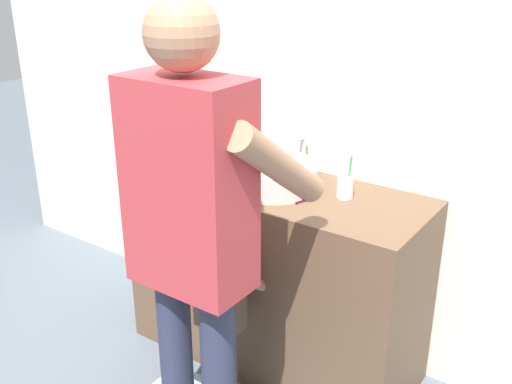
% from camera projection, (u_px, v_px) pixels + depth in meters
% --- Properties ---
extents(back_wall, '(4.40, 0.08, 2.70)m').
position_uv_depth(back_wall, '(316.00, 72.00, 2.69)').
color(back_wall, silver).
rests_on(back_wall, ground).
extents(vanity_cabinet, '(1.36, 0.54, 0.90)m').
position_uv_depth(vanity_cabinet, '(274.00, 275.00, 2.79)').
color(vanity_cabinet, brown).
rests_on(vanity_cabinet, ground).
extents(sink_basin, '(0.40, 0.40, 0.11)m').
position_uv_depth(sink_basin, '(273.00, 175.00, 2.59)').
color(sink_basin, silver).
rests_on(sink_basin, vanity_cabinet).
extents(faucet, '(0.18, 0.14, 0.18)m').
position_uv_depth(faucet, '(302.00, 156.00, 2.76)').
color(faucet, '#B7BABF').
rests_on(faucet, vanity_cabinet).
extents(toothbrush_cup, '(0.07, 0.07, 0.21)m').
position_uv_depth(toothbrush_cup, '(345.00, 186.00, 2.48)').
color(toothbrush_cup, silver).
rests_on(toothbrush_cup, vanity_cabinet).
extents(child_toddler, '(0.27, 0.27, 0.87)m').
position_uv_depth(child_toddler, '(221.00, 301.00, 2.46)').
color(child_toddler, '#47474C').
rests_on(child_toddler, ground).
extents(adult_parent, '(0.54, 0.57, 1.75)m').
position_uv_depth(adult_parent, '(193.00, 216.00, 1.96)').
color(adult_parent, '#2D334C').
rests_on(adult_parent, ground).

